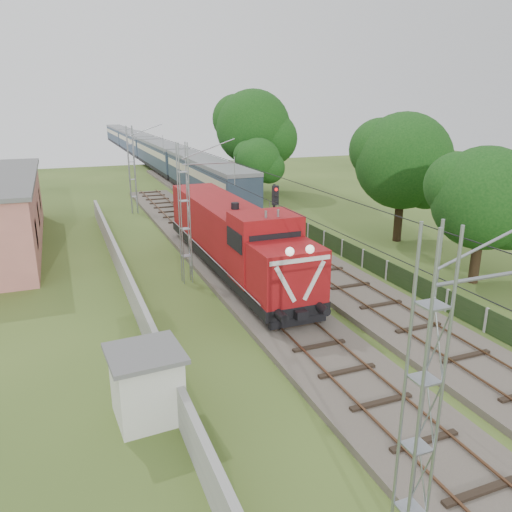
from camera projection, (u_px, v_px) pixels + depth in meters
name	position (u px, v px, depth m)	size (l,w,h in m)	color
ground	(338.00, 371.00, 19.54)	(140.00, 140.00, 0.00)	#394F1D
track_main	(268.00, 302.00, 25.69)	(4.20, 70.00, 0.45)	#6B6054
track_side	(262.00, 234.00, 38.99)	(4.20, 80.00, 0.45)	#6B6054
catenary	(185.00, 214.00, 27.94)	(3.31, 70.00, 8.00)	gray
boundary_wall	(125.00, 277.00, 27.68)	(0.25, 40.00, 1.50)	#9E9E99
fence	(447.00, 301.00, 24.84)	(0.12, 32.00, 1.20)	black
locomotive	(233.00, 236.00, 29.92)	(3.23, 18.42, 4.68)	black
coach_rake	(146.00, 147.00, 84.08)	(3.22, 96.06, 3.72)	black
signal_post	(275.00, 212.00, 30.27)	(0.59, 0.46, 5.33)	black
relay_hut	(147.00, 384.00, 16.35)	(2.51, 2.51, 2.44)	silver
tree_a	(485.00, 199.00, 27.64)	(6.04, 5.76, 7.84)	#322614
tree_b	(404.00, 162.00, 35.97)	(7.28, 6.93, 9.44)	#322614
tree_c	(259.00, 161.00, 52.26)	(5.01, 4.77, 6.49)	#322614
tree_d	(254.00, 128.00, 56.21)	(8.83, 8.41, 11.45)	#322614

